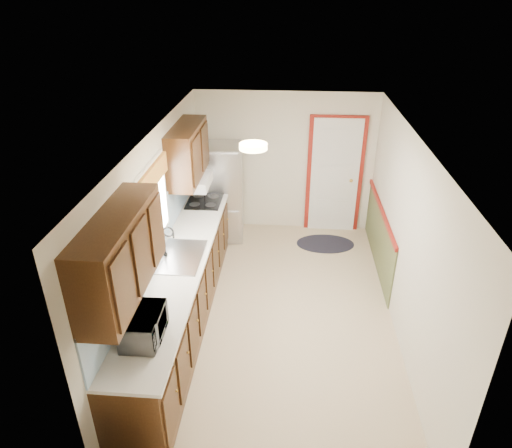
# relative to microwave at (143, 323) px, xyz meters

# --- Properties ---
(room_shell) EXTENTS (3.20, 5.20, 2.52)m
(room_shell) POSITION_rel_microwave_xyz_m (1.20, 1.65, 0.09)
(room_shell) COLOR tan
(room_shell) RESTS_ON ground
(kitchen_run) EXTENTS (0.63, 4.00, 2.20)m
(kitchen_run) POSITION_rel_microwave_xyz_m (-0.04, 1.36, -0.30)
(kitchen_run) COLOR #361D0C
(kitchen_run) RESTS_ON ground
(back_wall_trim) EXTENTS (1.12, 2.30, 2.08)m
(back_wall_trim) POSITION_rel_microwave_xyz_m (2.19, 3.86, -0.22)
(back_wall_trim) COLOR maroon
(back_wall_trim) RESTS_ON ground
(ceiling_fixture) EXTENTS (0.30, 0.30, 0.06)m
(ceiling_fixture) POSITION_rel_microwave_xyz_m (0.90, 1.45, 1.25)
(ceiling_fixture) COLOR #FFD88C
(ceiling_fixture) RESTS_ON room_shell
(microwave) EXTENTS (0.29, 0.52, 0.35)m
(microwave) POSITION_rel_microwave_xyz_m (0.00, 0.00, 0.00)
(microwave) COLOR white
(microwave) RESTS_ON kitchen_run
(refrigerator) EXTENTS (0.73, 0.71, 1.63)m
(refrigerator) POSITION_rel_microwave_xyz_m (0.18, 3.70, -0.30)
(refrigerator) COLOR #B7B7BC
(refrigerator) RESTS_ON ground
(rug) EXTENTS (0.99, 0.67, 0.01)m
(rug) POSITION_rel_microwave_xyz_m (1.93, 3.53, -1.11)
(rug) COLOR black
(rug) RESTS_ON ground
(cooktop) EXTENTS (0.51, 0.61, 0.02)m
(cooktop) POSITION_rel_microwave_xyz_m (0.01, 3.05, -0.16)
(cooktop) COLOR black
(cooktop) RESTS_ON kitchen_run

